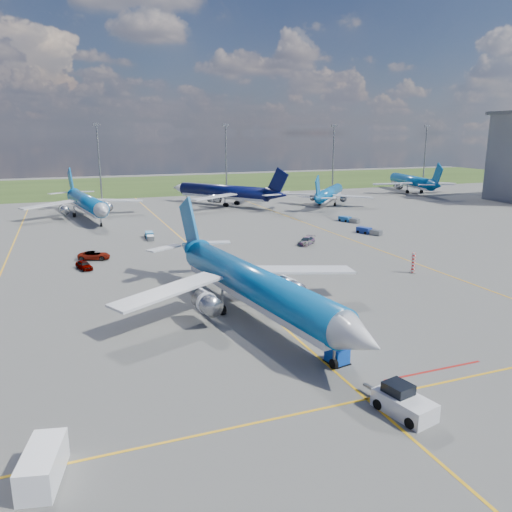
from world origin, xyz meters
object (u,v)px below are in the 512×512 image
object	(u,v)px
main_airliner	(254,318)
baggage_tug_w	(368,231)
service_van	(43,466)
baggage_tug_e	(348,220)
baggage_tug_c	(150,236)
bg_jet_ne	(329,204)
service_car_b	(94,255)
pushback_tug	(403,402)
uld_container	(337,355)
bg_jet_ene	(411,192)
service_car_a	(84,265)
service_car_c	(306,241)
bg_jet_nnw	(88,218)
warning_post	(413,263)
bg_jet_n	(224,205)

from	to	relation	value
main_airliner	baggage_tug_w	distance (m)	52.31
main_airliner	service_van	size ratio (longest dim) A/B	9.40
baggage_tug_e	baggage_tug_c	bearing A→B (deg)	159.89
bg_jet_ne	service_car_b	world-z (taller)	bg_jet_ne
pushback_tug	uld_container	world-z (taller)	pushback_tug
uld_container	baggage_tug_c	bearing A→B (deg)	85.79
bg_jet_ene	service_car_a	xyz separation A→B (m)	(-109.50, -65.45, 0.65)
pushback_tug	service_car_c	size ratio (longest dim) A/B	1.32
bg_jet_ne	bg_jet_ene	distance (m)	44.30
bg_jet_nnw	main_airliner	size ratio (longest dim) A/B	0.96
main_airliner	warning_post	bearing A→B (deg)	8.72
bg_jet_nnw	bg_jet_ne	bearing A→B (deg)	-9.41
bg_jet_ene	baggage_tug_w	xyz separation A→B (m)	(-54.78, -57.41, 0.57)
uld_container	bg_jet_nnw	bearing A→B (deg)	89.97
bg_jet_ene	bg_jet_ne	bearing A→B (deg)	35.10
service_car_a	baggage_tug_w	distance (m)	55.31
service_van	service_car_b	distance (m)	54.27
bg_jet_nnw	bg_jet_ene	world-z (taller)	bg_jet_ene
baggage_tug_e	bg_jet_n	bearing A→B (deg)	93.52
warning_post	bg_jet_ne	size ratio (longest dim) A/B	0.09
bg_jet_ne	baggage_tug_e	world-z (taller)	bg_jet_ne
baggage_tug_c	warning_post	bearing A→B (deg)	-45.98
baggage_tug_w	service_van	bearing A→B (deg)	-158.62
pushback_tug	service_car_c	distance (m)	56.33
service_car_c	baggage_tug_c	world-z (taller)	service_car_c
bg_jet_ne	main_airliner	distance (m)	92.55
service_car_a	baggage_tug_e	xyz separation A→B (m)	(58.28, 21.64, -0.12)
main_airliner	baggage_tug_c	bearing A→B (deg)	86.09
bg_jet_nnw	baggage_tug_e	size ratio (longest dim) A/B	7.81
main_airliner	service_car_c	xyz separation A→B (m)	(21.99, 31.29, 0.70)
baggage_tug_w	baggage_tug_c	world-z (taller)	baggage_tug_w
pushback_tug	baggage_tug_c	world-z (taller)	pushback_tug
service_van	baggage_tug_w	world-z (taller)	service_van
bg_jet_ene	uld_container	size ratio (longest dim) A/B	22.19
service_car_a	baggage_tug_c	bearing A→B (deg)	37.25
service_van	baggage_tug_w	xyz separation A→B (m)	(58.94, 56.25, -0.42)
warning_post	baggage_tug_c	world-z (taller)	warning_post
bg_jet_n	main_airliner	world-z (taller)	main_airliner
warning_post	main_airliner	world-z (taller)	main_airliner
bg_jet_n	baggage_tug_w	distance (m)	52.32
baggage_tug_c	baggage_tug_e	size ratio (longest dim) A/B	0.99
service_car_a	baggage_tug_c	world-z (taller)	service_car_a
bg_jet_ne	service_car_a	bearing A→B (deg)	76.08
pushback_tug	service_car_b	xyz separation A→B (m)	(-18.13, 55.36, -0.16)
bg_jet_ne	main_airliner	xyz separation A→B (m)	(-51.80, -76.70, 0.00)
main_airliner	service_car_c	world-z (taller)	main_airliner
bg_jet_ene	service_van	bearing A→B (deg)	58.18
bg_jet_ne	service_car_b	xyz separation A→B (m)	(-66.63, -43.20, 0.69)
bg_jet_nnw	service_car_a	size ratio (longest dim) A/B	10.65
uld_container	service_car_b	distance (m)	49.79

